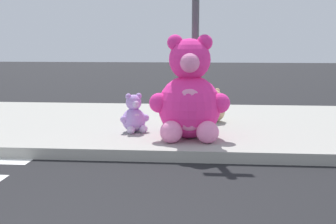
% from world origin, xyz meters
% --- Properties ---
extents(sidewalk, '(28.00, 4.40, 0.15)m').
position_xyz_m(sidewalk, '(0.00, 5.20, 0.07)').
color(sidewalk, '#9E9B93').
rests_on(sidewalk, ground_plane).
extents(sign_pole, '(0.56, 0.11, 3.20)m').
position_xyz_m(sign_pole, '(1.00, 4.40, 1.85)').
color(sign_pole, '#4C4C51').
rests_on(sign_pole, sidewalk).
extents(plush_pink_large, '(1.12, 0.98, 1.45)m').
position_xyz_m(plush_pink_large, '(0.95, 3.81, 0.73)').
color(plush_pink_large, '#F22D93').
rests_on(plush_pink_large, sidewalk).
extents(plush_lavender, '(0.41, 0.42, 0.58)m').
position_xyz_m(plush_lavender, '(0.10, 4.20, 0.38)').
color(plush_lavender, '#B28CD8').
rests_on(plush_lavender, sidewalk).
extents(plush_white, '(0.42, 0.47, 0.61)m').
position_xyz_m(plush_white, '(0.72, 5.30, 0.39)').
color(plush_white, white).
rests_on(plush_white, sidewalk).
extents(plush_tan, '(0.41, 0.39, 0.56)m').
position_xyz_m(plush_tan, '(1.29, 5.23, 0.38)').
color(plush_tan, tan).
rests_on(plush_tan, sidewalk).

